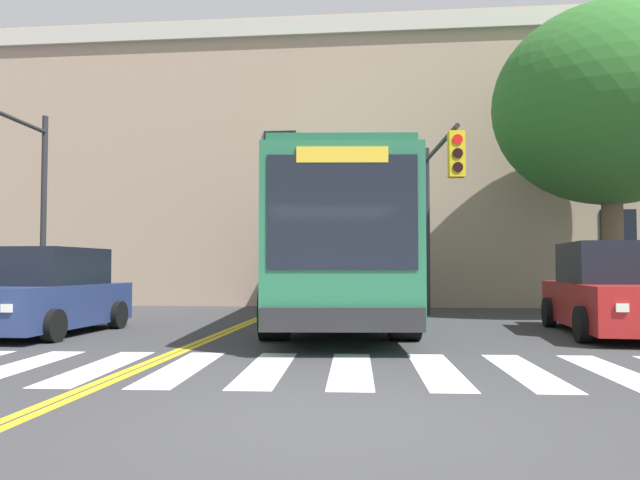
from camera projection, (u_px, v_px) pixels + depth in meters
The scene contains 11 objects.
ground_plane at pixel (334, 421), 5.49m from camera, with size 120.00×120.00×0.00m, color #38383A.
crosswalk at pixel (309, 369), 8.25m from camera, with size 13.10×3.56×0.01m.
lane_line_yellow_inner at pixel (291, 304), 22.41m from camera, with size 0.12×36.00×0.01m, color gold.
lane_line_yellow_outer at pixel (295, 304), 22.39m from camera, with size 0.12×36.00×0.01m, color gold.
city_bus at pixel (336, 247), 15.40m from camera, with size 3.73×12.45×3.43m.
car_navy_near_lane at pixel (47, 294), 12.59m from camera, with size 2.13×4.15×1.74m.
car_red_far_lane at pixel (613, 293), 12.48m from camera, with size 2.32×4.89×1.85m.
traffic_light_far_corner at pixel (12, 172), 15.59m from camera, with size 0.41×4.01×5.53m.
traffic_light_overhead at pixel (439, 191), 15.70m from camera, with size 0.62×4.44×4.73m.
street_tree_curbside_large at pixel (610, 105), 16.82m from camera, with size 7.13×6.90×8.44m.
building_facade at pixel (433, 176), 25.11m from camera, with size 41.41×8.98×10.00m.
Camera 1 is at (0.45, -5.53, 1.36)m, focal length 35.00 mm.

